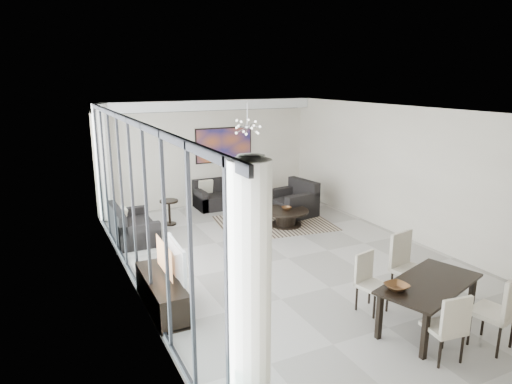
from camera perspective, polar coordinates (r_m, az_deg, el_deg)
room_shell at (r=8.95m, az=6.69°, el=0.88°), size 6.00×9.00×2.90m
window_wall at (r=7.72m, az=-14.51°, el=-1.52°), size 0.37×8.95×2.90m
soffit at (r=12.40m, az=-5.99°, el=10.76°), size 5.98×0.40×0.26m
painting at (r=12.85m, az=-4.02°, el=5.90°), size 1.68×0.04×0.98m
chandelier at (r=10.89m, az=-1.09°, el=8.15°), size 0.66×0.66×0.71m
rug at (r=11.25m, az=2.28°, el=-3.90°), size 2.91×2.38×0.01m
coffee_table at (r=11.05m, az=3.72°, el=-3.09°), size 1.11×1.11×0.39m
bowl_coffee at (r=11.00m, az=3.84°, el=-2.05°), size 0.27×0.27×0.08m
sofa_main at (r=12.78m, az=-3.03°, el=-0.52°), size 2.07×0.85×0.75m
loveseat at (r=10.44m, az=-15.27°, el=-4.42°), size 0.85×1.51×0.76m
armchair at (r=11.87m, az=4.65°, el=-1.45°), size 1.16×1.20×0.89m
side_table at (r=11.23m, az=-10.79°, el=-1.99°), size 0.45×0.45×0.61m
tv_console at (r=7.37m, az=-11.72°, el=-12.26°), size 0.45×1.61×0.50m
television at (r=7.17m, az=-10.65°, el=-8.32°), size 0.16×0.97×0.55m
dining_table at (r=7.00m, az=20.83°, el=-11.17°), size 1.85×1.32×0.70m
dining_chair_sw at (r=6.34m, az=23.01°, el=-14.94°), size 0.48×0.48×0.93m
dining_chair_se at (r=6.84m, az=28.43°, el=-12.56°), size 0.58×0.58×1.06m
dining_chair_nw at (r=7.29m, az=13.88°, el=-10.36°), size 0.50×0.50×0.91m
dining_chair_ne at (r=7.76m, az=18.20°, el=-8.22°), size 0.59×0.59×1.10m
bowl_dining at (r=6.59m, az=17.19°, el=-11.25°), size 0.32×0.32×0.08m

